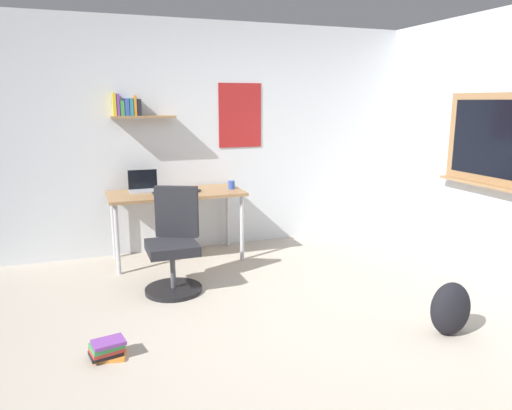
{
  "coord_description": "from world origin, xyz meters",
  "views": [
    {
      "loc": [
        -1.49,
        -3.02,
        1.72
      ],
      "look_at": [
        -0.13,
        0.71,
        0.85
      ],
      "focal_mm": 33.53,
      "sensor_mm": 36.0,
      "label": 1
    }
  ],
  "objects_px": {
    "desk": "(176,199)",
    "coffee_mug": "(231,185)",
    "office_chair": "(174,247)",
    "backpack": "(450,309)",
    "book_stack_on_floor": "(108,349)",
    "laptop": "(144,186)",
    "keyboard": "(171,193)",
    "computer_mouse": "(197,190)"
  },
  "relations": [
    {
      "from": "coffee_mug",
      "to": "computer_mouse",
      "type": "bearing_deg",
      "value": -173.02
    },
    {
      "from": "coffee_mug",
      "to": "keyboard",
      "type": "bearing_deg",
      "value": -175.84
    },
    {
      "from": "office_chair",
      "to": "book_stack_on_floor",
      "type": "distance_m",
      "value": 1.3
    },
    {
      "from": "coffee_mug",
      "to": "backpack",
      "type": "distance_m",
      "value": 2.66
    },
    {
      "from": "backpack",
      "to": "office_chair",
      "type": "bearing_deg",
      "value": 138.18
    },
    {
      "from": "keyboard",
      "to": "office_chair",
      "type": "bearing_deg",
      "value": -99.01
    },
    {
      "from": "office_chair",
      "to": "laptop",
      "type": "xyz_separation_m",
      "value": [
        -0.13,
        1.02,
        0.4
      ]
    },
    {
      "from": "desk",
      "to": "office_chair",
      "type": "height_order",
      "value": "office_chair"
    },
    {
      "from": "keyboard",
      "to": "computer_mouse",
      "type": "xyz_separation_m",
      "value": [
        0.28,
        0.0,
        0.01
      ]
    },
    {
      "from": "office_chair",
      "to": "backpack",
      "type": "height_order",
      "value": "office_chair"
    },
    {
      "from": "backpack",
      "to": "desk",
      "type": "bearing_deg",
      "value": 122.72
    },
    {
      "from": "keyboard",
      "to": "book_stack_on_floor",
      "type": "height_order",
      "value": "keyboard"
    },
    {
      "from": "laptop",
      "to": "backpack",
      "type": "distance_m",
      "value": 3.28
    },
    {
      "from": "office_chair",
      "to": "book_stack_on_floor",
      "type": "xyz_separation_m",
      "value": [
        -0.66,
        -1.07,
        -0.34
      ]
    },
    {
      "from": "office_chair",
      "to": "backpack",
      "type": "relative_size",
      "value": 2.32
    },
    {
      "from": "desk",
      "to": "book_stack_on_floor",
      "type": "height_order",
      "value": "desk"
    },
    {
      "from": "laptop",
      "to": "coffee_mug",
      "type": "relative_size",
      "value": 3.37
    },
    {
      "from": "office_chair",
      "to": "coffee_mug",
      "type": "bearing_deg",
      "value": 45.66
    },
    {
      "from": "keyboard",
      "to": "coffee_mug",
      "type": "height_order",
      "value": "coffee_mug"
    },
    {
      "from": "coffee_mug",
      "to": "backpack",
      "type": "xyz_separation_m",
      "value": [
        0.95,
        -2.41,
        -0.6
      ]
    },
    {
      "from": "desk",
      "to": "laptop",
      "type": "distance_m",
      "value": 0.38
    },
    {
      "from": "book_stack_on_floor",
      "to": "keyboard",
      "type": "bearing_deg",
      "value": 66.95
    },
    {
      "from": "desk",
      "to": "keyboard",
      "type": "xyz_separation_m",
      "value": [
        -0.07,
        -0.08,
        0.08
      ]
    },
    {
      "from": "computer_mouse",
      "to": "coffee_mug",
      "type": "xyz_separation_m",
      "value": [
        0.41,
        0.05,
        0.03
      ]
    },
    {
      "from": "laptop",
      "to": "coffee_mug",
      "type": "bearing_deg",
      "value": -11.48
    },
    {
      "from": "laptop",
      "to": "keyboard",
      "type": "xyz_separation_m",
      "value": [
        0.25,
        -0.24,
        -0.04
      ]
    },
    {
      "from": "keyboard",
      "to": "backpack",
      "type": "relative_size",
      "value": 0.9
    },
    {
      "from": "office_chair",
      "to": "laptop",
      "type": "distance_m",
      "value": 1.11
    },
    {
      "from": "computer_mouse",
      "to": "laptop",
      "type": "bearing_deg",
      "value": 155.61
    },
    {
      "from": "laptop",
      "to": "coffee_mug",
      "type": "height_order",
      "value": "laptop"
    },
    {
      "from": "backpack",
      "to": "book_stack_on_floor",
      "type": "height_order",
      "value": "backpack"
    },
    {
      "from": "coffee_mug",
      "to": "book_stack_on_floor",
      "type": "xyz_separation_m",
      "value": [
        -1.47,
        -1.9,
        -0.73
      ]
    },
    {
      "from": "desk",
      "to": "coffee_mug",
      "type": "xyz_separation_m",
      "value": [
        0.62,
        -0.03,
        0.12
      ]
    },
    {
      "from": "desk",
      "to": "office_chair",
      "type": "xyz_separation_m",
      "value": [
        -0.2,
        -0.86,
        -0.27
      ]
    },
    {
      "from": "computer_mouse",
      "to": "office_chair",
      "type": "bearing_deg",
      "value": -117.34
    },
    {
      "from": "office_chair",
      "to": "backpack",
      "type": "xyz_separation_m",
      "value": [
        1.77,
        -1.58,
        -0.2
      ]
    },
    {
      "from": "desk",
      "to": "book_stack_on_floor",
      "type": "bearing_deg",
      "value": -113.95
    },
    {
      "from": "desk",
      "to": "coffee_mug",
      "type": "bearing_deg",
      "value": -3.14
    },
    {
      "from": "laptop",
      "to": "keyboard",
      "type": "height_order",
      "value": "laptop"
    },
    {
      "from": "desk",
      "to": "backpack",
      "type": "height_order",
      "value": "desk"
    },
    {
      "from": "office_chair",
      "to": "coffee_mug",
      "type": "distance_m",
      "value": 1.23
    },
    {
      "from": "computer_mouse",
      "to": "coffee_mug",
      "type": "bearing_deg",
      "value": 6.98
    }
  ]
}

